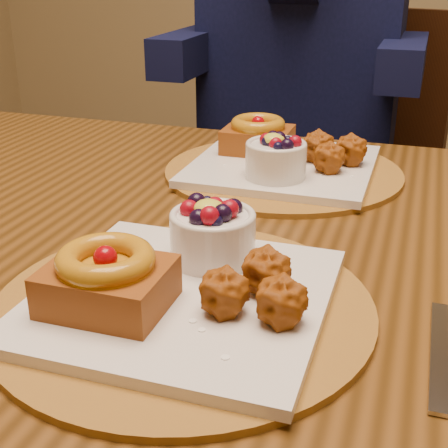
{
  "coord_description": "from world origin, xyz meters",
  "views": [
    {
      "loc": [
        0.25,
        -0.82,
        1.08
      ],
      "look_at": [
        0.07,
        -0.28,
        0.83
      ],
      "focal_mm": 50.0,
      "sensor_mm": 36.0,
      "label": 1
    }
  ],
  "objects_px": {
    "place_setting_near": "(182,283)",
    "chair_far": "(348,163)",
    "place_setting_far": "(281,159)",
    "dining_table": "(244,278)"
  },
  "relations": [
    {
      "from": "dining_table",
      "to": "place_setting_far",
      "type": "xyz_separation_m",
      "value": [
        -0.0,
        0.21,
        0.1
      ]
    },
    {
      "from": "dining_table",
      "to": "chair_far",
      "type": "relative_size",
      "value": 1.69
    },
    {
      "from": "place_setting_near",
      "to": "place_setting_far",
      "type": "relative_size",
      "value": 1.0
    },
    {
      "from": "place_setting_near",
      "to": "chair_far",
      "type": "relative_size",
      "value": 0.4
    },
    {
      "from": "place_setting_near",
      "to": "place_setting_far",
      "type": "bearing_deg",
      "value": 89.97
    },
    {
      "from": "dining_table",
      "to": "chair_far",
      "type": "xyz_separation_m",
      "value": [
        0.01,
        1.04,
        -0.15
      ]
    },
    {
      "from": "place_setting_far",
      "to": "chair_far",
      "type": "xyz_separation_m",
      "value": [
        0.02,
        0.82,
        -0.26
      ]
    },
    {
      "from": "dining_table",
      "to": "place_setting_far",
      "type": "relative_size",
      "value": 4.21
    },
    {
      "from": "dining_table",
      "to": "place_setting_far",
      "type": "height_order",
      "value": "place_setting_far"
    },
    {
      "from": "place_setting_far",
      "to": "chair_far",
      "type": "distance_m",
      "value": 0.86
    }
  ]
}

